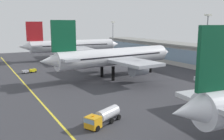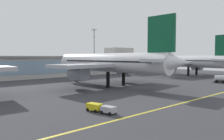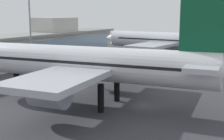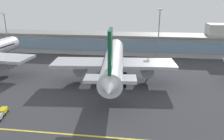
% 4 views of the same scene
% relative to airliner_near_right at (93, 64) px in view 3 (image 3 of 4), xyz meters
% --- Properties ---
extents(ground_plane, '(206.79, 206.79, 0.00)m').
position_rel_airliner_near_right_xyz_m(ground_plane, '(3.11, -8.95, -7.56)').
color(ground_plane, '#38383D').
extents(airliner_near_right, '(40.17, 55.63, 20.63)m').
position_rel_airliner_near_right_xyz_m(airliner_near_right, '(0.00, 0.00, 0.00)').
color(airliner_near_right, black).
rests_on(airliner_near_right, ground).
extents(airliner_far_right, '(42.23, 53.00, 19.53)m').
position_rel_airliner_near_right_xyz_m(airliner_far_right, '(57.40, 4.25, -0.41)').
color(airliner_far_right, black).
rests_on(airliner_far_right, ground).
extents(apron_light_mast_centre, '(1.80, 1.80, 22.82)m').
position_rel_airliner_near_right_xyz_m(apron_light_mast_centre, '(15.64, 28.90, 7.45)').
color(apron_light_mast_centre, gray).
rests_on(apron_light_mast_centre, ground).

